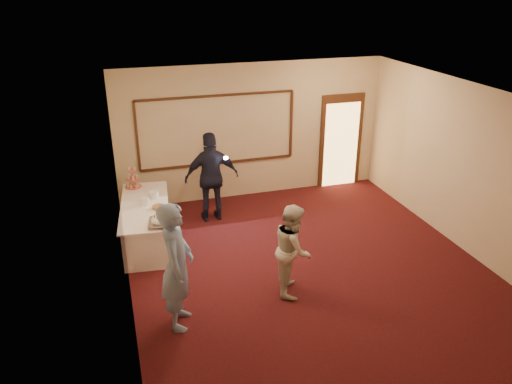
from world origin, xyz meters
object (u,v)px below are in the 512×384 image
at_px(man, 177,266).
at_px(woman, 293,249).
at_px(buffet_table, 146,224).
at_px(plate_stack_b, 155,195).
at_px(tart, 159,207).
at_px(pavlova_tray, 159,221).
at_px(cupcake_stand, 133,179).
at_px(plate_stack_a, 145,201).
at_px(guest, 212,177).

distance_m(man, woman, 1.89).
bearing_deg(buffet_table, plate_stack_b, 49.94).
height_order(tart, woman, woman).
height_order(buffet_table, pavlova_tray, pavlova_tray).
xyz_separation_m(cupcake_stand, woman, (2.19, -3.21, -0.19)).
height_order(plate_stack_b, man, man).
height_order(plate_stack_a, guest, guest).
height_order(buffet_table, man, man).
distance_m(pavlova_tray, plate_stack_b, 1.15).
xyz_separation_m(plate_stack_b, woman, (1.85, -2.53, -0.09)).
bearing_deg(tart, plate_stack_b, 91.76).
relative_size(buffet_table, plate_stack_b, 13.35).
xyz_separation_m(buffet_table, guest, (1.41, 0.60, 0.55)).
xyz_separation_m(plate_stack_a, woman, (2.05, -2.28, -0.09)).
bearing_deg(pavlova_tray, tart, 84.84).
distance_m(woman, guest, 2.95).
bearing_deg(plate_stack_a, buffet_table, -166.94).
height_order(buffet_table, tart, tart).
distance_m(buffet_table, guest, 1.62).
bearing_deg(buffet_table, cupcake_stand, 97.74).
distance_m(plate_stack_a, guest, 1.51).
bearing_deg(plate_stack_a, man, -85.50).
height_order(pavlova_tray, plate_stack_a, pavlova_tray).
xyz_separation_m(buffet_table, woman, (2.07, -2.27, 0.36)).
relative_size(cupcake_stand, woman, 0.32).
distance_m(tart, man, 2.36).
relative_size(pavlova_tray, cupcake_stand, 1.11).
height_order(plate_stack_a, man, man).
distance_m(plate_stack_b, man, 2.84).
bearing_deg(plate_stack_a, pavlova_tray, -80.05).
distance_m(cupcake_stand, guest, 1.57).
bearing_deg(plate_stack_a, woman, -47.97).
relative_size(cupcake_stand, guest, 0.26).
distance_m(buffet_table, tart, 0.52).
bearing_deg(woman, cupcake_stand, 52.89).
height_order(cupcake_stand, plate_stack_a, cupcake_stand).
bearing_deg(buffet_table, pavlova_tray, -78.93).
bearing_deg(pavlova_tray, woman, -36.09).
height_order(pavlova_tray, woman, woman).
xyz_separation_m(buffet_table, plate_stack_b, (0.22, 0.26, 0.45)).
bearing_deg(woman, tart, 60.44).
bearing_deg(cupcake_stand, plate_stack_b, -62.84).
relative_size(plate_stack_a, woman, 0.11).
xyz_separation_m(buffet_table, plate_stack_a, (0.02, 0.00, 0.45)).
relative_size(pavlova_tray, woman, 0.36).
bearing_deg(woman, buffet_table, 60.81).
bearing_deg(tart, pavlova_tray, -95.16).
bearing_deg(tart, plate_stack_a, 132.65).
bearing_deg(guest, pavlova_tray, 51.62).
xyz_separation_m(cupcake_stand, plate_stack_b, (0.35, -0.67, -0.10)).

